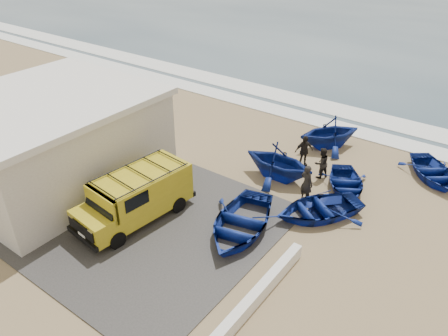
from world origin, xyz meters
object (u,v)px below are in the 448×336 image
Objects in this scene: boat_mid_right at (346,183)px; boat_far_right at (433,172)px; boat_near_left at (240,222)px; boat_mid_left at (279,161)px; building at (50,139)px; boat_far_left at (330,132)px; boat_near_right at (319,208)px; parapet at (256,297)px; van at (137,195)px; fisherman_front at (307,183)px; fisherman_back at (304,151)px; fisherman_middle at (321,163)px.

boat_far_right is at bearing 18.50° from boat_mid_right.
boat_mid_left is at bearing 87.71° from boat_near_left.
building is 2.62× the size of boat_far_left.
building is 2.37× the size of boat_near_right.
building reaches higher than parapet.
van is 7.62m from fisherman_front.
boat_far_left is 1.95× the size of fisherman_front.
boat_mid_left is 2.23m from fisherman_front.
boat_far_left is at bearing 142.48° from boat_far_right.
boat_far_left is (9.59, 11.12, -1.22)m from building.
fisherman_back is at bearing 72.64° from van.
boat_mid_left is 1.02× the size of boat_far_left.
boat_far_left is at bearing -7.74° from boat_mid_left.
boat_mid_right is 1.95× the size of fisherman_back.
boat_near_left is 2.48× the size of fisherman_front.
building is at bearing 175.42° from parapet.
van is 1.60× the size of boat_mid_right.
fisherman_back reaches higher than boat_near_right.
fisherman_middle reaches higher than parapet.
van is at bearing 153.47° from boat_mid_left.
boat_near_left is at bearing -52.22° from boat_far_left.
boat_near_left reaches higher than boat_mid_right.
boat_near_left is 10.66m from boat_far_right.
parapet is 1.79× the size of boat_mid_right.
boat_mid_right is (2.27, 5.64, -0.13)m from boat_near_left.
boat_far_right is at bearing 55.62° from van.
boat_mid_right is at bearing 31.84° from building.
building is 13.32m from fisherman_middle.
boat_mid_left is at bearing 178.81° from boat_far_right.
boat_far_left is at bearing 146.67° from boat_near_right.
boat_far_left is 5.67m from boat_far_right.
fisherman_front reaches higher than fisherman_middle.
boat_far_left reaches higher than fisherman_middle.
van is at bearing -73.05° from boat_far_left.
fisherman_front is 1.07× the size of fisherman_back.
fisherman_middle is at bearing -35.80° from boat_far_left.
building reaches higher than boat_mid_left.
boat_far_left reaches higher than parapet.
fisherman_middle is at bearing -51.28° from boat_mid_left.
parapet is at bearing -155.03° from boat_mid_left.
van is (-6.74, 1.05, 0.92)m from parapet.
building reaches higher than fisherman_front.
van is 14.58m from boat_far_right.
boat_near_right is 2.15× the size of fisherman_front.
van is at bearing -165.94° from fisherman_back.
boat_near_right is 2.30× the size of fisherman_back.
fisherman_front is 1.13× the size of fisherman_middle.
boat_near_right is at bearing -32.73° from boat_far_left.
fisherman_front is at bearing -115.29° from boat_mid_left.
boat_far_right is at bearing 77.30° from parapet.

